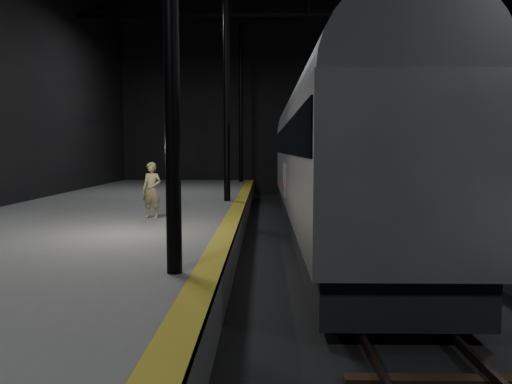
{
  "coord_description": "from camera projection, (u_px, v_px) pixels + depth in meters",
  "views": [
    {
      "loc": [
        -2.25,
        -12.38,
        3.12
      ],
      "look_at": [
        -2.48,
        0.6,
        2.0
      ],
      "focal_mm": 35.0,
      "sensor_mm": 36.0,
      "label": 1
    }
  ],
  "objects": [
    {
      "name": "ground",
      "position": [
        354.0,
        273.0,
        12.56
      ],
      "size": [
        44.0,
        44.0,
        0.0
      ],
      "primitive_type": "plane",
      "color": "black",
      "rests_on": "ground"
    },
    {
      "name": "platform_left",
      "position": [
        58.0,
        253.0,
        12.65
      ],
      "size": [
        9.0,
        43.8,
        1.0
      ],
      "primitive_type": "cube",
      "color": "#575754",
      "rests_on": "ground"
    },
    {
      "name": "tactile_strip",
      "position": [
        225.0,
        233.0,
        12.53
      ],
      "size": [
        0.5,
        43.8,
        0.01
      ],
      "primitive_type": "cube",
      "color": "olive",
      "rests_on": "platform_left"
    },
    {
      "name": "track",
      "position": [
        354.0,
        271.0,
        12.55
      ],
      "size": [
        2.4,
        43.0,
        0.24
      ],
      "color": "#3F3328",
      "rests_on": "ground"
    },
    {
      "name": "train",
      "position": [
        328.0,
        148.0,
        17.84
      ],
      "size": [
        3.17,
        21.21,
        5.67
      ],
      "color": "#989A9F",
      "rests_on": "ground"
    },
    {
      "name": "woman",
      "position": [
        152.0,
        190.0,
        15.31
      ],
      "size": [
        0.72,
        0.58,
        1.72
      ],
      "primitive_type": "imported",
      "rotation": [
        0.0,
        0.0,
        -0.3
      ],
      "color": "#9A8D5E",
      "rests_on": "platform_left"
    }
  ]
}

